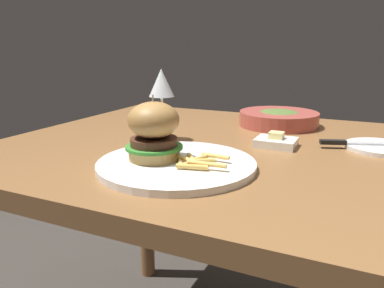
# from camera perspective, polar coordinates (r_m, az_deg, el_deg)

# --- Properties ---
(dining_table) EXTENTS (1.12, 0.90, 0.74)m
(dining_table) POSITION_cam_1_polar(r_m,az_deg,el_deg) (0.96, 5.62, -5.49)
(dining_table) COLOR brown
(dining_table) RESTS_ON ground
(main_plate) EXTENTS (0.32, 0.32, 0.01)m
(main_plate) POSITION_cam_1_polar(r_m,az_deg,el_deg) (0.75, -2.37, -3.11)
(main_plate) COLOR white
(main_plate) RESTS_ON dining_table
(burger_sandwich) EXTENTS (0.12, 0.12, 0.13)m
(burger_sandwich) POSITION_cam_1_polar(r_m,az_deg,el_deg) (0.75, -5.85, 2.02)
(burger_sandwich) COLOR tan
(burger_sandwich) RESTS_ON main_plate
(fries_pile) EXTENTS (0.12, 0.09, 0.02)m
(fries_pile) POSITION_cam_1_polar(r_m,az_deg,el_deg) (0.71, 0.73, -2.61)
(fries_pile) COLOR #EABC5B
(fries_pile) RESTS_ON main_plate
(wine_glass) EXTENTS (0.07, 0.07, 0.18)m
(wine_glass) POSITION_cam_1_polar(r_m,az_deg,el_deg) (0.95, -4.66, 8.62)
(wine_glass) COLOR silver
(wine_glass) RESTS_ON dining_table
(bread_plate) EXTENTS (0.16, 0.16, 0.01)m
(bread_plate) POSITION_cam_1_polar(r_m,az_deg,el_deg) (0.98, 26.78, -0.45)
(bread_plate) COLOR white
(bread_plate) RESTS_ON dining_table
(table_knife) EXTENTS (0.21, 0.09, 0.01)m
(table_knife) POSITION_cam_1_polar(r_m,az_deg,el_deg) (0.96, 24.04, 0.11)
(table_knife) COLOR silver
(table_knife) RESTS_ON bread_plate
(butter_dish) EXTENTS (0.10, 0.08, 0.04)m
(butter_dish) POSITION_cam_1_polar(r_m,az_deg,el_deg) (0.92, 12.68, 0.34)
(butter_dish) COLOR white
(butter_dish) RESTS_ON dining_table
(soup_bowl) EXTENTS (0.24, 0.24, 0.05)m
(soup_bowl) POSITION_cam_1_polar(r_m,az_deg,el_deg) (1.17, 13.06, 3.87)
(soup_bowl) COLOR #B24C42
(soup_bowl) RESTS_ON dining_table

